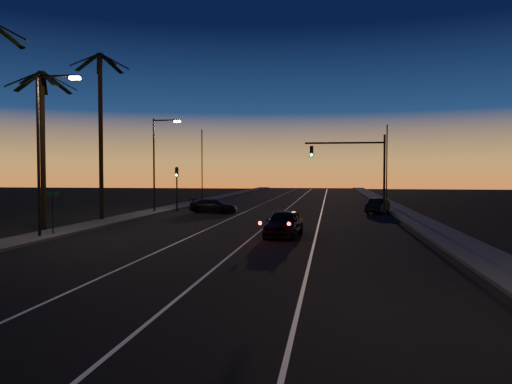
% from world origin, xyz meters
% --- Properties ---
extents(road, '(20.00, 170.00, 0.01)m').
position_xyz_m(road, '(0.00, 30.00, 0.01)').
color(road, black).
rests_on(road, ground).
extents(sidewalk_left, '(2.40, 170.00, 0.16)m').
position_xyz_m(sidewalk_left, '(-11.20, 30.00, 0.08)').
color(sidewalk_left, '#373734').
rests_on(sidewalk_left, ground).
extents(sidewalk_right, '(2.40, 170.00, 0.16)m').
position_xyz_m(sidewalk_right, '(11.20, 30.00, 0.08)').
color(sidewalk_right, '#373734').
rests_on(sidewalk_right, ground).
extents(lane_stripe_left, '(0.12, 160.00, 0.01)m').
position_xyz_m(lane_stripe_left, '(-3.00, 30.00, 0.02)').
color(lane_stripe_left, silver).
rests_on(lane_stripe_left, road).
extents(lane_stripe_mid, '(0.12, 160.00, 0.01)m').
position_xyz_m(lane_stripe_mid, '(0.50, 30.00, 0.02)').
color(lane_stripe_mid, silver).
rests_on(lane_stripe_mid, road).
extents(lane_stripe_right, '(0.12, 160.00, 0.01)m').
position_xyz_m(lane_stripe_right, '(4.00, 30.00, 0.02)').
color(lane_stripe_right, silver).
rests_on(lane_stripe_right, road).
extents(palm_mid, '(4.25, 4.16, 10.03)m').
position_xyz_m(palm_mid, '(-13.20, 24.00, 6.25)').
color(palm_mid, black).
rests_on(palm_mid, ground).
extents(palm_far, '(4.25, 4.16, 12.53)m').
position_xyz_m(palm_far, '(-12.20, 30.00, 7.61)').
color(palm_far, black).
rests_on(palm_far, ground).
extents(streetlight_left_near, '(2.55, 0.26, 9.00)m').
position_xyz_m(streetlight_left_near, '(-10.70, 20.00, 5.32)').
color(streetlight_left_near, black).
rests_on(streetlight_left_near, ground).
extents(streetlight_left_far, '(2.55, 0.26, 8.50)m').
position_xyz_m(streetlight_left_far, '(-10.69, 38.00, 5.06)').
color(streetlight_left_far, black).
rests_on(streetlight_left_far, ground).
extents(street_sign, '(0.70, 0.06, 2.60)m').
position_xyz_m(street_sign, '(-10.80, 21.00, 1.66)').
color(street_sign, black).
rests_on(street_sign, ground).
extents(signal_mast, '(7.10, 0.41, 7.00)m').
position_xyz_m(signal_mast, '(7.14, 39.99, 4.78)').
color(signal_mast, black).
rests_on(signal_mast, ground).
extents(signal_post, '(0.28, 0.37, 4.20)m').
position_xyz_m(signal_post, '(-9.50, 39.98, 2.89)').
color(signal_post, black).
rests_on(signal_post, ground).
extents(far_pole_left, '(0.14, 0.14, 9.00)m').
position_xyz_m(far_pole_left, '(-11.00, 55.00, 4.50)').
color(far_pole_left, black).
rests_on(far_pole_left, ground).
extents(far_pole_right, '(0.14, 0.14, 9.00)m').
position_xyz_m(far_pole_right, '(11.00, 52.00, 4.50)').
color(far_pole_right, black).
rests_on(far_pole_right, ground).
extents(lead_car, '(2.20, 5.12, 1.52)m').
position_xyz_m(lead_car, '(2.21, 22.90, 0.77)').
color(lead_car, black).
rests_on(lead_car, road).
extents(right_car, '(2.57, 4.24, 1.32)m').
position_xyz_m(right_car, '(9.00, 40.47, 0.67)').
color(right_car, black).
rests_on(right_car, road).
extents(cross_car, '(4.65, 2.66, 1.27)m').
position_xyz_m(cross_car, '(-5.62, 38.40, 0.65)').
color(cross_car, black).
rests_on(cross_car, road).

